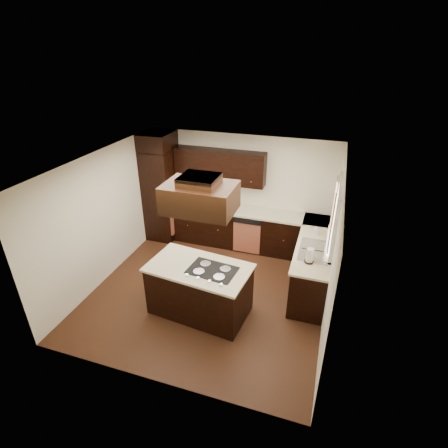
{
  "coord_description": "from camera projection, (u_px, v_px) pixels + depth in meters",
  "views": [
    {
      "loc": [
        1.91,
        -4.95,
        4.2
      ],
      "look_at": [
        0.1,
        0.6,
        1.15
      ],
      "focal_mm": 28.0,
      "sensor_mm": 36.0,
      "label": 1
    }
  ],
  "objects": [
    {
      "name": "floor",
      "position": [
        209.0,
        291.0,
        6.64
      ],
      "size": [
        4.2,
        4.2,
        0.02
      ],
      "primitive_type": "cube",
      "color": "#522D19",
      "rests_on": "ground"
    },
    {
      "name": "island",
      "position": [
        200.0,
        290.0,
        5.95
      ],
      "size": [
        1.72,
        1.06,
        0.88
      ],
      "primitive_type": "cube",
      "rotation": [
        0.0,
        0.0,
        -0.11
      ],
      "color": "black",
      "rests_on": "floor"
    },
    {
      "name": "upper_cabinets",
      "position": [
        220.0,
        166.0,
        7.54
      ],
      "size": [
        2.0,
        0.34,
        0.72
      ],
      "primitive_type": "cube",
      "color": "black",
      "rests_on": "wall_back"
    },
    {
      "name": "range_hood",
      "position": [
        200.0,
        198.0,
        5.15
      ],
      "size": [
        1.05,
        0.72,
        0.42
      ],
      "primitive_type": "cube",
      "color": "black",
      "rests_on": "ceiling"
    },
    {
      "name": "wall_oven_face",
      "position": [
        175.0,
        194.0,
        7.95
      ],
      "size": [
        0.05,
        0.62,
        0.78
      ],
      "primitive_type": "cube",
      "color": "#B25F44",
      "rests_on": "oven_column"
    },
    {
      "name": "countertop_right",
      "position": [
        315.0,
        242.0,
        6.49
      ],
      "size": [
        0.63,
        2.4,
        0.04
      ],
      "primitive_type": "cube",
      "color": "beige",
      "rests_on": "base_cabinets_right"
    },
    {
      "name": "blender_pitcher",
      "position": [
        203.0,
        196.0,
        7.78
      ],
      "size": [
        0.13,
        0.13,
        0.26
      ],
      "primitive_type": "cone",
      "color": "silver",
      "rests_on": "blender_base"
    },
    {
      "name": "mixing_bowl",
      "position": [
        185.0,
        201.0,
        8.01
      ],
      "size": [
        0.25,
        0.25,
        0.06
      ],
      "primitive_type": "imported",
      "rotation": [
        0.0,
        0.0,
        -0.05
      ],
      "color": "silver",
      "rests_on": "countertop_back"
    },
    {
      "name": "curtain_left",
      "position": [
        332.0,
        224.0,
        5.41
      ],
      "size": [
        0.02,
        0.34,
        0.9
      ],
      "primitive_type": "cube",
      "color": "beige",
      "rests_on": "wall_right"
    },
    {
      "name": "oven_column",
      "position": [
        162.0,
        195.0,
        8.07
      ],
      "size": [
        0.65,
        0.75,
        2.12
      ],
      "primitive_type": "cube",
      "color": "black",
      "rests_on": "floor"
    },
    {
      "name": "blender_base",
      "position": [
        203.0,
        203.0,
        7.86
      ],
      "size": [
        0.15,
        0.15,
        0.1
      ],
      "primitive_type": "cylinder",
      "color": "silver",
      "rests_on": "countertop_back"
    },
    {
      "name": "curtain_right",
      "position": [
        334.0,
        203.0,
        6.12
      ],
      "size": [
        0.02,
        0.34,
        0.9
      ],
      "primitive_type": "cube",
      "color": "beige",
      "rests_on": "wall_right"
    },
    {
      "name": "countertop_back",
      "position": [
        238.0,
        210.0,
        7.72
      ],
      "size": [
        2.93,
        0.63,
        0.04
      ],
      "primitive_type": "cube",
      "color": "beige",
      "rests_on": "base_cabinets_back"
    },
    {
      "name": "cooktop",
      "position": [
        212.0,
        270.0,
        5.64
      ],
      "size": [
        0.82,
        0.6,
        0.01
      ],
      "primitive_type": "cube",
      "rotation": [
        0.0,
        0.0,
        -0.11
      ],
      "color": "black",
      "rests_on": "island_top"
    },
    {
      "name": "window_pane",
      "position": [
        338.0,
        216.0,
        5.76
      ],
      "size": [
        0.0,
        1.2,
        1.0
      ],
      "primitive_type": "cube",
      "color": "white",
      "rests_on": "wall_right"
    },
    {
      "name": "wall_back",
      "position": [
        241.0,
        190.0,
        7.84
      ],
      "size": [
        4.2,
        0.02,
        2.5
      ],
      "primitive_type": "cube",
      "color": "#EAE6CA",
      "rests_on": "ground"
    },
    {
      "name": "paper_towel",
      "position": [
        310.0,
        256.0,
        5.79
      ],
      "size": [
        0.16,
        0.16,
        0.26
      ],
      "primitive_type": "cylinder",
      "rotation": [
        0.0,
        0.0,
        0.37
      ],
      "color": "silver",
      "rests_on": "countertop_right"
    },
    {
      "name": "wall_right",
      "position": [
        334.0,
        254.0,
        5.48
      ],
      "size": [
        0.02,
        4.2,
        2.5
      ],
      "primitive_type": "cube",
      "color": "#EAE6CA",
      "rests_on": "ground"
    },
    {
      "name": "base_cabinets_back",
      "position": [
        238.0,
        228.0,
        7.94
      ],
      "size": [
        2.93,
        0.6,
        0.88
      ],
      "primitive_type": "cube",
      "color": "black",
      "rests_on": "floor"
    },
    {
      "name": "spice_rack",
      "position": [
        221.0,
        202.0,
        7.69
      ],
      "size": [
        0.35,
        0.2,
        0.28
      ],
      "primitive_type": "cube",
      "rotation": [
        0.0,
        0.0,
        0.35
      ],
      "color": "black",
      "rests_on": "countertop_back"
    },
    {
      "name": "hood_duct",
      "position": [
        199.0,
        180.0,
        5.02
      ],
      "size": [
        0.55,
        0.5,
        0.13
      ],
      "primitive_type": "cube",
      "color": "black",
      "rests_on": "ceiling"
    },
    {
      "name": "base_cabinets_right",
      "position": [
        313.0,
        263.0,
        6.7
      ],
      "size": [
        0.6,
        2.4,
        0.88
      ],
      "primitive_type": "cube",
      "color": "black",
      "rests_on": "floor"
    },
    {
      "name": "sink_rim",
      "position": [
        314.0,
        250.0,
        6.18
      ],
      "size": [
        0.52,
        0.84,
        0.01
      ],
      "primitive_type": "cube",
      "color": "silver",
      "rests_on": "countertop_right"
    },
    {
      "name": "soap_bottle",
      "position": [
        316.0,
        230.0,
        6.66
      ],
      "size": [
        0.1,
        0.1,
        0.17
      ],
      "primitive_type": "imported",
      "rotation": [
        0.0,
        0.0,
        0.31
      ],
      "color": "silver",
      "rests_on": "countertop_right"
    },
    {
      "name": "window_frame",
      "position": [
        336.0,
        216.0,
        5.77
      ],
      "size": [
        0.06,
        1.32,
        1.12
      ],
      "primitive_type": "cube",
      "color": "silver",
      "rests_on": "wall_right"
    },
    {
      "name": "island_top",
      "position": [
        199.0,
        268.0,
        5.74
      ],
      "size": [
        1.78,
        1.13,
        0.04
      ],
      "primitive_type": "cube",
      "rotation": [
        0.0,
        0.0,
        -0.11
      ],
      "color": "beige",
      "rests_on": "island"
    },
    {
      "name": "wall_front",
      "position": [
        148.0,
        313.0,
        4.28
      ],
      "size": [
        4.2,
        0.02,
        2.5
      ],
      "primitive_type": "cube",
      "color": "#EAE6CA",
      "rests_on": "ground"
    },
    {
      "name": "dishwasher_front",
      "position": [
        247.0,
        238.0,
        7.63
      ],
      "size": [
        0.6,
        0.05,
        0.72
      ],
      "primitive_type": "cube",
      "color": "#B25F44",
      "rests_on": "floor"
    },
    {
      "name": "wall_left",
      "position": [
        104.0,
        217.0,
        6.64
      ],
      "size": [
        0.02,
        4.2,
        2.5
      ],
      "primitive_type": "cube",
      "color": "#EAE6CA",
      "rests_on": "ground"
    },
    {
      "name": "ceiling",
      "position": [
        206.0,
        163.0,
        5.47
      ],
      "size": [
        4.2,
        4.2,
        0.02
      ],
      "primitive_type": "cube",
      "color": "white",
      "rests_on": "ground"
    }
  ]
}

